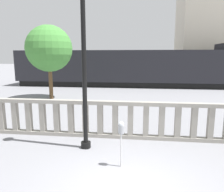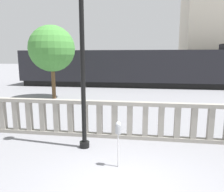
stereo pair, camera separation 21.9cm
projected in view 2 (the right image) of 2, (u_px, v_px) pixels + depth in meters
name	position (u px, v px, depth m)	size (l,w,h in m)	color
ground_plane	(120.00, 189.00, 5.04)	(160.00, 160.00, 0.00)	slate
balustrade	(130.00, 120.00, 8.01)	(16.62, 0.24, 1.40)	gray
lamppost	(82.00, 34.00, 6.69)	(0.37, 0.37, 6.58)	black
parking_meter	(118.00, 131.00, 5.88)	(0.16, 0.16, 1.29)	silver
train_near	(135.00, 68.00, 21.98)	(22.96, 3.16, 4.20)	black
tree_left	(52.00, 49.00, 15.25)	(3.21, 3.21, 5.16)	brown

